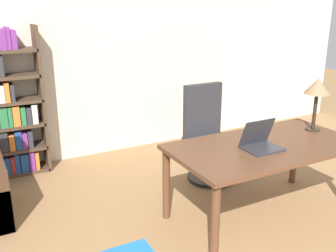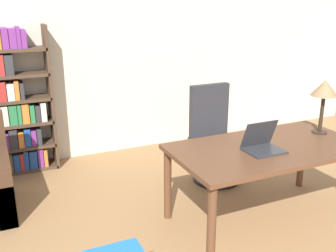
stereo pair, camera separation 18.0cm
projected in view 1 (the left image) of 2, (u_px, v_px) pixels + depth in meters
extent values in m
cube|color=beige|center=(106.00, 51.00, 4.98)|extent=(8.00, 0.06, 2.70)
cube|color=brown|center=(265.00, 146.00, 3.54)|extent=(1.73, 0.91, 0.04)
cylinder|color=brown|center=(215.00, 226.00, 2.96)|extent=(0.07, 0.07, 0.69)
cylinder|color=brown|center=(166.00, 184.00, 3.62)|extent=(0.07, 0.07, 0.69)
cylinder|color=brown|center=(295.00, 154.00, 4.34)|extent=(0.07, 0.07, 0.69)
cube|color=#2D2D33|center=(262.00, 149.00, 3.40)|extent=(0.32, 0.25, 0.02)
cube|color=#2D2D33|center=(257.00, 132.00, 3.43)|extent=(0.32, 0.10, 0.24)
cube|color=#19233D|center=(257.00, 132.00, 3.44)|extent=(0.29, 0.08, 0.21)
cylinder|color=#2D2319|center=(313.00, 129.00, 3.92)|extent=(0.14, 0.14, 0.01)
cylinder|color=#2D2319|center=(315.00, 111.00, 3.86)|extent=(0.04, 0.04, 0.36)
cone|color=#93704C|center=(318.00, 86.00, 3.78)|extent=(0.25, 0.25, 0.15)
cylinder|color=black|center=(210.00, 177.00, 4.52)|extent=(0.53, 0.53, 0.04)
cylinder|color=#262626|center=(211.00, 162.00, 4.47)|extent=(0.06, 0.06, 0.34)
cube|color=#2D2D33|center=(212.00, 144.00, 4.40)|extent=(0.49, 0.49, 0.10)
cube|color=#2D2D33|center=(202.00, 110.00, 4.46)|extent=(0.47, 0.08, 0.60)
cube|color=#4C3828|center=(41.00, 100.00, 4.58)|extent=(0.04, 0.28, 1.71)
cube|color=#4C3828|center=(10.00, 173.00, 4.63)|extent=(0.89, 0.28, 0.04)
cube|color=#234C99|center=(7.00, 164.00, 4.59)|extent=(0.07, 0.24, 0.21)
cube|color=#B72D28|center=(12.00, 163.00, 4.61)|extent=(0.04, 0.24, 0.21)
cube|color=#234C99|center=(16.00, 161.00, 4.63)|extent=(0.05, 0.24, 0.23)
cube|color=#234C99|center=(23.00, 160.00, 4.67)|extent=(0.09, 0.24, 0.22)
cube|color=#7F338C|center=(31.00, 159.00, 4.71)|extent=(0.06, 0.24, 0.23)
cube|color=orange|center=(36.00, 158.00, 4.73)|extent=(0.04, 0.24, 0.21)
cube|color=#4C3828|center=(7.00, 150.00, 4.55)|extent=(0.89, 0.28, 0.04)
cube|color=#333338|center=(3.00, 140.00, 4.49)|extent=(0.09, 0.24, 0.23)
cube|color=orange|center=(11.00, 141.00, 4.54)|extent=(0.06, 0.24, 0.18)
cube|color=#234C99|center=(17.00, 139.00, 4.57)|extent=(0.07, 0.24, 0.21)
cube|color=#7F338C|center=(24.00, 139.00, 4.60)|extent=(0.06, 0.24, 0.19)
cube|color=#333338|center=(29.00, 137.00, 4.63)|extent=(0.05, 0.24, 0.20)
cube|color=#4C3828|center=(4.00, 127.00, 4.46)|extent=(0.89, 0.28, 0.04)
cube|color=#2D7F47|center=(3.00, 116.00, 4.42)|extent=(0.08, 0.24, 0.23)
cube|color=#2D7F47|center=(9.00, 115.00, 4.45)|extent=(0.04, 0.24, 0.23)
cube|color=orange|center=(15.00, 114.00, 4.48)|extent=(0.08, 0.24, 0.23)
cube|color=#2D7F47|center=(22.00, 114.00, 4.52)|extent=(0.05, 0.24, 0.21)
cube|color=#333338|center=(28.00, 114.00, 4.55)|extent=(0.05, 0.24, 0.20)
cube|color=silver|center=(33.00, 112.00, 4.57)|extent=(0.06, 0.24, 0.23)
cube|color=#4C3828|center=(0.00, 103.00, 4.37)|extent=(0.89, 0.28, 0.04)
cube|color=silver|center=(0.00, 93.00, 4.34)|extent=(0.08, 0.24, 0.19)
cube|color=orange|center=(6.00, 91.00, 4.37)|extent=(0.05, 0.24, 0.22)
cube|color=#333338|center=(11.00, 92.00, 4.39)|extent=(0.04, 0.24, 0.19)
cube|color=#7F338C|center=(1.00, 39.00, 4.20)|extent=(0.07, 0.24, 0.21)
cube|color=#7F338C|center=(7.00, 38.00, 4.22)|extent=(0.04, 0.24, 0.23)
cube|color=#7F338C|center=(13.00, 39.00, 4.25)|extent=(0.06, 0.24, 0.20)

